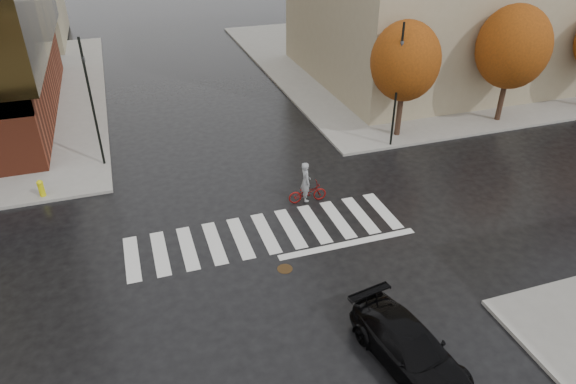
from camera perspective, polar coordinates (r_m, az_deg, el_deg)
name	(u,v)px	position (r m, az deg, el deg)	size (l,w,h in m)	color
ground	(269,240)	(21.40, -2.11, -5.32)	(120.00, 120.00, 0.00)	black
sidewalk_ne	(433,56)	(47.26, 15.83, 14.38)	(30.00, 30.00, 0.15)	gray
crosswalk	(266,233)	(21.79, -2.48, -4.57)	(12.00, 3.00, 0.01)	silver
tree_ne_a	(405,61)	(29.33, 12.91, 13.96)	(3.80, 3.80, 6.50)	#2F1F15
tree_ne_b	(513,47)	(33.35, 23.74, 14.51)	(4.20, 4.20, 6.89)	#2F1F15
sedan	(409,348)	(16.59, 13.35, -16.49)	(1.84, 4.52, 1.31)	black
cyclist	(307,189)	(23.53, 2.10, 0.38)	(1.83, 0.72, 2.04)	maroon
traffic_light_nw	(91,97)	(27.14, -21.07, 9.83)	(0.19, 0.17, 6.54)	black
traffic_light_ne	(398,80)	(28.10, 12.10, 12.11)	(0.15, 0.18, 6.69)	black
fire_hydrant	(41,187)	(26.42, -25.76, 0.48)	(0.30, 0.30, 0.83)	#D4CB0C
manhole	(285,269)	(19.89, -0.36, -8.53)	(0.60, 0.60, 0.01)	#473119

